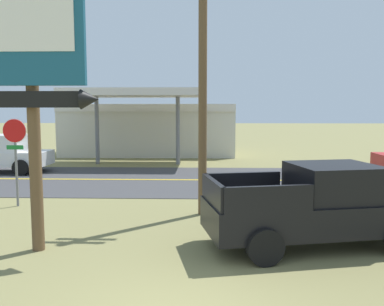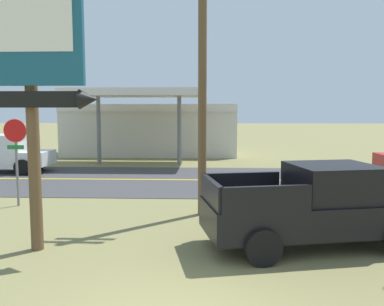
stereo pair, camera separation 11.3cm
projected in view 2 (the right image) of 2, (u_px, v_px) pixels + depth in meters
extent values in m
cube|color=#3D3D3F|center=(196.00, 180.00, 18.98)|extent=(140.00, 8.00, 0.02)
cube|color=gold|center=(196.00, 180.00, 18.98)|extent=(126.00, 0.20, 0.01)
cylinder|color=brown|center=(32.00, 116.00, 9.32)|extent=(0.28, 0.28, 6.21)
cube|color=#19516B|center=(26.00, 36.00, 8.96)|extent=(2.55, 0.16, 2.13)
cube|color=white|center=(23.00, 23.00, 8.84)|extent=(2.14, 0.03, 1.19)
cube|color=black|center=(28.00, 99.00, 9.10)|extent=(2.29, 0.12, 0.36)
cone|color=black|center=(88.00, 99.00, 9.05)|extent=(0.40, 0.44, 0.44)
cylinder|color=slate|center=(17.00, 174.00, 13.87)|extent=(0.08, 0.08, 2.20)
cylinder|color=red|center=(15.00, 131.00, 13.69)|extent=(0.76, 0.03, 0.76)
cylinder|color=white|center=(15.00, 131.00, 13.71)|extent=(0.80, 0.01, 0.80)
cube|color=#19722D|center=(16.00, 147.00, 13.75)|extent=(0.56, 0.03, 0.14)
cylinder|color=brown|center=(202.00, 67.00, 12.41)|extent=(0.26, 0.26, 9.07)
cube|color=beige|center=(153.00, 129.00, 30.35)|extent=(12.00, 6.00, 3.60)
cube|color=silver|center=(146.00, 108.00, 27.16)|extent=(12.00, 0.12, 0.50)
cube|color=silver|center=(138.00, 93.00, 24.14)|extent=(8.00, 5.00, 0.40)
cylinder|color=slate|center=(99.00, 129.00, 24.46)|extent=(0.24, 0.24, 4.20)
cylinder|color=slate|center=(179.00, 129.00, 24.26)|extent=(0.24, 0.24, 4.20)
cube|color=black|center=(314.00, 215.00, 9.79)|extent=(5.49, 2.99, 0.72)
cube|color=black|center=(333.00, 182.00, 9.78)|extent=(2.23, 2.15, 0.84)
cube|color=#28333D|center=(367.00, 181.00, 9.93)|extent=(0.44, 1.64, 0.71)
cube|color=black|center=(242.00, 184.00, 10.37)|extent=(1.93, 0.52, 0.56)
cube|color=black|center=(267.00, 199.00, 8.57)|extent=(1.93, 0.52, 0.56)
cube|color=black|center=(211.00, 192.00, 9.31)|extent=(0.51, 1.86, 0.56)
cylinder|color=black|center=(353.00, 216.00, 11.06)|extent=(0.84, 0.44, 0.80)
cylinder|color=black|center=(237.00, 222.00, 10.53)|extent=(0.84, 0.44, 0.80)
cylinder|color=black|center=(263.00, 247.00, 8.60)|extent=(0.84, 0.44, 0.80)
cube|color=silver|center=(0.00, 158.00, 21.30)|extent=(5.20, 1.96, 0.72)
cube|color=silver|center=(8.00, 143.00, 21.20)|extent=(1.90, 1.80, 0.84)
cube|color=#28333D|center=(25.00, 143.00, 21.17)|extent=(0.10, 1.66, 0.71)
cylinder|color=black|center=(39.00, 162.00, 22.25)|extent=(0.80, 0.28, 0.80)
cylinder|color=black|center=(22.00, 168.00, 20.30)|extent=(0.80, 0.28, 0.80)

